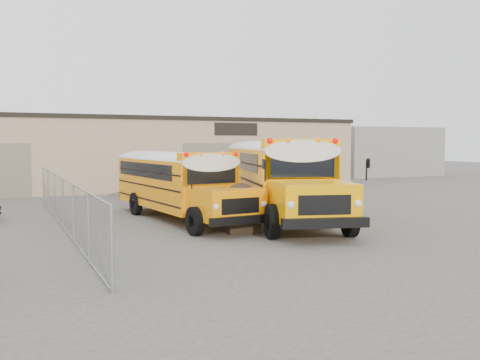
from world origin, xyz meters
name	(u,v)px	position (x,y,z in m)	size (l,w,h in m)	color
ground	(253,230)	(0.00, 0.00, 0.00)	(120.00, 120.00, 0.00)	#494643
warehouse	(127,152)	(0.00, 19.99, 2.37)	(30.20, 10.20, 4.67)	#9F8162
chainlink_fence	(63,203)	(-6.00, 3.00, 0.90)	(0.07, 18.07, 1.81)	gray
distant_building_right	(372,151)	(24.00, 24.00, 2.20)	(10.00, 8.00, 4.40)	gray
school_bus_left	(132,173)	(-2.12, 9.21, 1.57)	(3.19, 9.47, 2.72)	orange
school_bus_right	(249,165)	(3.87, 8.51, 1.85)	(5.37, 11.22, 3.19)	#FFA201
tarp_bundle	(241,207)	(-0.60, -0.29, 0.85)	(1.22, 1.22, 1.67)	black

